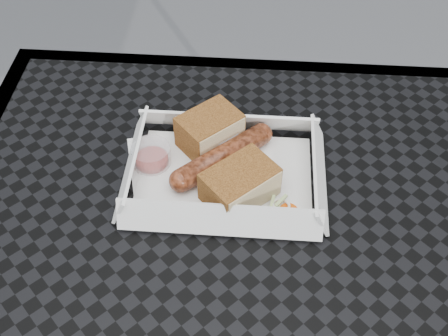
% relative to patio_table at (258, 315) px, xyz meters
% --- Properties ---
extents(patio_table, '(0.80, 0.80, 0.74)m').
position_rel_patio_table_xyz_m(patio_table, '(0.00, 0.00, 0.00)').
color(patio_table, black).
rests_on(patio_table, ground).
extents(food_tray, '(0.22, 0.15, 0.00)m').
position_rel_patio_table_xyz_m(food_tray, '(-0.05, 0.15, 0.08)').
color(food_tray, white).
rests_on(food_tray, patio_table).
extents(bratwurst, '(0.13, 0.12, 0.03)m').
position_rel_patio_table_xyz_m(bratwurst, '(-0.05, 0.17, 0.09)').
color(bratwurst, brown).
rests_on(bratwurst, food_tray).
extents(bread_near, '(0.09, 0.09, 0.05)m').
position_rel_patio_table_xyz_m(bread_near, '(-0.07, 0.21, 0.10)').
color(bread_near, brown).
rests_on(bread_near, food_tray).
extents(bread_far, '(0.10, 0.10, 0.04)m').
position_rel_patio_table_xyz_m(bread_far, '(-0.03, 0.12, 0.10)').
color(bread_far, brown).
rests_on(bread_far, food_tray).
extents(veg_garnish, '(0.03, 0.03, 0.00)m').
position_rel_patio_table_xyz_m(veg_garnish, '(0.02, 0.10, 0.08)').
color(veg_garnish, '#E8550A').
rests_on(veg_garnish, food_tray).
extents(napkin, '(0.15, 0.15, 0.00)m').
position_rel_patio_table_xyz_m(napkin, '(-0.11, 0.17, 0.08)').
color(napkin, white).
rests_on(napkin, patio_table).
extents(condiment_cup_sauce, '(0.05, 0.05, 0.03)m').
position_rel_patio_table_xyz_m(condiment_cup_sauce, '(-0.15, 0.17, 0.09)').
color(condiment_cup_sauce, '#96140A').
rests_on(condiment_cup_sauce, patio_table).
extents(condiment_cup_empty, '(0.05, 0.05, 0.03)m').
position_rel_patio_table_xyz_m(condiment_cup_empty, '(-0.06, 0.20, 0.09)').
color(condiment_cup_empty, silver).
rests_on(condiment_cup_empty, patio_table).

